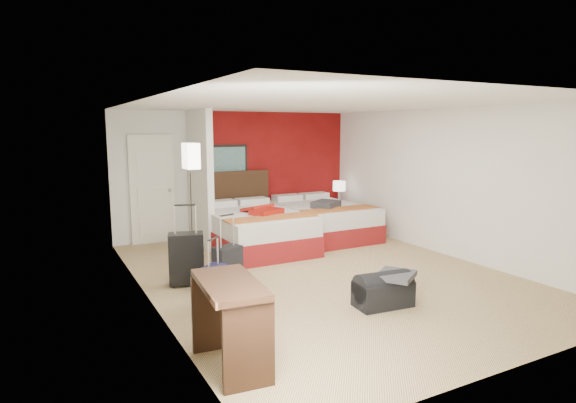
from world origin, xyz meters
TOP-DOWN VIEW (x-y plane):
  - ground at (0.00, 0.00)m, footprint 6.50×6.50m
  - room_walls at (-1.40, 1.42)m, footprint 5.02×6.52m
  - red_accent_panel at (0.75, 3.23)m, footprint 3.50×0.04m
  - partition_wall at (-1.00, 2.61)m, footprint 0.12×1.20m
  - entry_door at (-1.75, 3.20)m, footprint 0.82×0.06m
  - bed_left at (-0.24, 1.87)m, footprint 1.57×2.24m
  - bed_right at (1.36, 2.14)m, footprint 1.53×2.17m
  - red_suitcase_open at (-0.14, 1.77)m, footprint 0.79×0.91m
  - jacket_bundle at (1.26, 1.84)m, footprint 0.67×0.64m
  - nightstand at (2.19, 2.76)m, footprint 0.39×0.39m
  - table_lamp at (2.19, 2.76)m, footprint 0.31×0.31m
  - suitcase_black at (-1.91, 0.43)m, footprint 0.53×0.41m
  - suitcase_charcoal at (-1.45, 0.07)m, footprint 0.42×0.34m
  - suitcase_navy at (-1.87, -0.56)m, footprint 0.41×0.39m
  - duffel_bag at (-0.03, -1.48)m, footprint 0.72×0.43m
  - jacket_draped at (0.12, -1.53)m, footprint 0.63×0.61m
  - desk at (-2.23, -2.04)m, footprint 0.58×1.03m

SIDE VIEW (x-z plane):
  - ground at x=0.00m, z-range 0.00..0.00m
  - duffel_bag at x=-0.03m, z-range 0.00..0.35m
  - suitcase_navy at x=-1.87m, z-range 0.00..0.49m
  - nightstand at x=2.19m, z-range 0.00..0.53m
  - suitcase_charcoal at x=-1.45m, z-range 0.00..0.55m
  - bed_right at x=1.36m, z-range 0.00..0.65m
  - bed_left at x=-0.24m, z-range 0.00..0.67m
  - suitcase_black at x=-1.91m, z-range 0.00..0.70m
  - jacket_draped at x=0.12m, z-range 0.35..0.42m
  - desk at x=-2.23m, z-range 0.00..0.82m
  - jacket_bundle at x=1.26m, z-range 0.65..0.77m
  - red_suitcase_open at x=-0.14m, z-range 0.67..0.76m
  - table_lamp at x=2.19m, z-range 0.53..1.02m
  - entry_door at x=-1.75m, z-range 0.00..2.05m
  - red_accent_panel at x=0.75m, z-range 0.00..2.50m
  - partition_wall at x=-1.00m, z-range 0.00..2.50m
  - room_walls at x=-1.40m, z-range 0.01..2.51m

